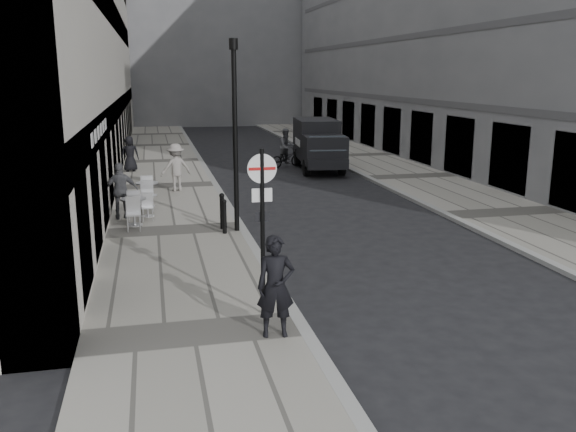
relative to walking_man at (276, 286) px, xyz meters
name	(u,v)px	position (x,y,z in m)	size (l,w,h in m)	color
ground	(345,402)	(0.57, -2.26, -1.04)	(120.00, 120.00, 0.00)	black
sidewalk	(168,187)	(-1.43, 15.74, -0.98)	(4.00, 60.00, 0.12)	gray
far_sidewalk	(411,177)	(9.57, 15.74, -0.98)	(4.00, 60.00, 0.12)	gray
building_far	(187,8)	(2.07, 53.74, 9.96)	(24.00, 16.00, 22.00)	slate
walking_man	(276,286)	(0.00, 0.00, 0.00)	(0.67, 0.44, 1.84)	black
sign_post	(262,210)	(-0.03, 1.07, 1.15)	(0.55, 0.09, 3.23)	black
lamppost	(235,127)	(0.37, 7.61, 2.16)	(0.25, 0.25, 5.53)	black
bollard_near	(222,212)	(-0.03, 7.90, -0.41)	(0.14, 0.14, 1.02)	black
bollard_far	(224,218)	(-0.03, 7.34, -0.45)	(0.13, 0.13, 0.95)	black
panel_van	(318,142)	(6.08, 19.22, 0.34)	(2.47, 5.39, 2.46)	black
cyclist	(286,152)	(4.72, 20.37, -0.27)	(1.94, 1.26, 1.98)	black
pedestrian_a	(121,191)	(-3.03, 9.93, -0.01)	(1.07, 0.44, 1.82)	#525257
pedestrian_b	(176,167)	(-1.10, 14.38, 0.02)	(1.22, 0.70, 1.89)	gray
pedestrian_c	(130,154)	(-3.03, 19.96, -0.07)	(0.83, 0.54, 1.69)	black
cafe_table_near	(134,209)	(-2.64, 8.91, -0.41)	(0.78, 1.75, 1.00)	#BBBBBD
cafe_table_mid	(147,192)	(-2.23, 11.63, -0.41)	(0.79, 1.78, 1.01)	silver
cafe_table_far	(147,204)	(-2.23, 10.04, -0.49)	(0.65, 1.48, 0.84)	silver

